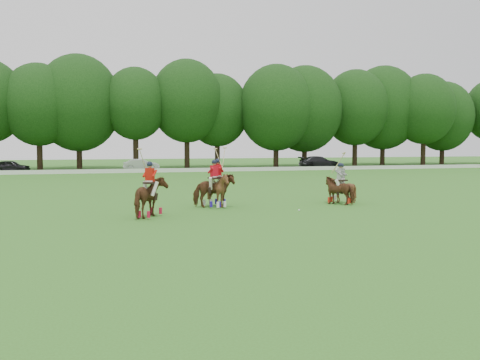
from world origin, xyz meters
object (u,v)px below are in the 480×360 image
object	(u,v)px
car_right	(319,162)
polo_stripe_a	(340,190)
polo_ball	(299,210)
polo_red_a	(150,197)
polo_red_c	(218,189)
polo_red_b	(214,190)
polo_stripe_b	(341,189)
car_left	(11,166)
car_mid	(141,165)

from	to	relation	value
car_right	polo_stripe_a	world-z (taller)	polo_stripe_a
polo_ball	polo_red_a	bearing A→B (deg)	-178.28
car_right	polo_red_c	distance (m)	43.96
polo_red_c	polo_stripe_a	world-z (taller)	polo_red_c
polo_red_b	polo_stripe_b	distance (m)	7.17
polo_red_b	polo_red_c	world-z (taller)	polo_red_c
polo_stripe_a	polo_stripe_b	world-z (taller)	polo_stripe_a
car_left	polo_red_a	distance (m)	41.95
car_left	polo_stripe_b	distance (m)	43.24
car_left	polo_red_c	xyz separation A→B (m)	(14.54, -37.70, 0.21)
polo_red_c	polo_stripe_b	xyz separation A→B (m)	(6.94, 0.17, -0.15)
car_mid	polo_red_c	xyz separation A→B (m)	(0.25, -37.70, 0.21)
car_left	polo_stripe_b	bearing A→B (deg)	-137.43
polo_red_c	polo_ball	world-z (taller)	polo_red_c
car_mid	polo_stripe_b	bearing A→B (deg)	-165.05
polo_red_a	polo_stripe_a	bearing A→B (deg)	12.86
polo_red_b	polo_ball	size ratio (longest dim) A/B	32.77
polo_stripe_a	car_left	bearing A→B (deg)	118.90
car_right	polo_red_a	bearing A→B (deg)	153.93
polo_red_a	polo_ball	world-z (taller)	polo_red_a
polo_red_a	polo_ball	distance (m)	7.12
polo_red_b	polo_stripe_b	bearing A→B (deg)	2.67
car_right	polo_ball	bearing A→B (deg)	161.39
car_mid	polo_stripe_b	world-z (taller)	polo_stripe_b
car_left	polo_ball	size ratio (longest dim) A/B	44.70
car_right	car_left	bearing A→B (deg)	96.94
polo_red_c	polo_stripe_b	world-z (taller)	polo_red_c
car_mid	polo_stripe_b	size ratio (longest dim) A/B	1.57
car_left	polo_stripe_a	world-z (taller)	polo_stripe_a
polo_red_b	polo_stripe_a	xyz separation A→B (m)	(6.75, -0.33, -0.09)
polo_red_b	car_left	bearing A→B (deg)	110.73
car_left	polo_stripe_b	world-z (taller)	polo_stripe_b
polo_red_b	polo_ball	xyz separation A→B (m)	(3.57, -2.45, -0.83)
polo_red_a	polo_red_c	xyz separation A→B (m)	(3.71, 2.82, 0.00)
car_left	polo_stripe_a	distance (m)	43.61
polo_stripe_b	polo_stripe_a	bearing A→B (deg)	-121.60
polo_stripe_a	polo_stripe_b	bearing A→B (deg)	58.40
car_right	polo_ball	xyz separation A→B (m)	(-19.27, -40.31, -0.73)
car_mid	polo_red_a	distance (m)	40.67
car_left	car_right	xyz separation A→B (m)	(37.16, 0.00, 0.09)
car_mid	polo_red_b	bearing A→B (deg)	-175.85
car_mid	polo_red_a	bearing A→B (deg)	179.22
polo_red_b	polo_stripe_a	size ratio (longest dim) A/B	1.08
polo_red_c	polo_ball	size ratio (longest dim) A/B	33.22
polo_red_a	polo_red_c	size ratio (longest dim) A/B	1.00
car_left	polo_red_b	world-z (taller)	polo_red_b
car_left	polo_red_b	size ratio (longest dim) A/B	1.36
car_right	polo_stripe_b	distance (m)	40.67
car_right	polo_stripe_b	world-z (taller)	polo_stripe_b
car_left	car_mid	distance (m)	14.30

